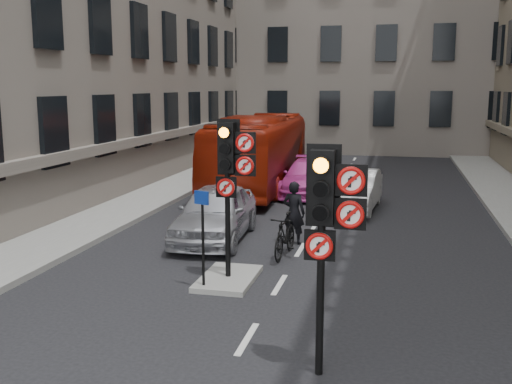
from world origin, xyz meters
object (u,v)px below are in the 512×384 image
at_px(signal_far, 231,164).
at_px(motorcyclist, 294,213).
at_px(motorcycle, 285,235).
at_px(car_white, 355,190).
at_px(car_silver, 215,213).
at_px(car_pink, 309,177).
at_px(bus_red, 260,152).
at_px(signal_near, 328,212).
at_px(info_sign, 202,225).

distance_m(signal_far, motorcyclist, 4.14).
height_order(signal_far, motorcycle, signal_far).
bearing_deg(car_white, car_silver, -120.26).
bearing_deg(car_pink, motorcycle, -86.88).
height_order(car_white, motorcycle, car_white).
relative_size(signal_far, motorcycle, 1.89).
bearing_deg(bus_red, motorcycle, -75.58).
bearing_deg(motorcycle, signal_near, -69.38).
relative_size(signal_far, bus_red, 0.32).
height_order(signal_near, bus_red, signal_near).
bearing_deg(car_white, info_sign, -100.77).
distance_m(signal_near, motorcycle, 6.82).
bearing_deg(bus_red, signal_far, -81.95).
bearing_deg(motorcycle, car_silver, 155.32).
xyz_separation_m(car_white, motorcyclist, (-1.35, -5.17, 0.18)).
bearing_deg(car_pink, signal_far, -91.82).
xyz_separation_m(car_white, bus_red, (-4.40, 3.81, 0.86)).
xyz_separation_m(car_silver, bus_red, (-0.75, 9.06, 0.78)).
height_order(signal_far, car_pink, signal_far).
height_order(signal_near, info_sign, signal_near).
bearing_deg(motorcyclist, bus_red, -58.84).
bearing_deg(bus_red, car_silver, -87.21).
xyz_separation_m(car_white, motorcycle, (-1.35, -6.54, -0.14)).
relative_size(signal_near, info_sign, 1.71).
bearing_deg(signal_far, car_white, 76.18).
bearing_deg(bus_red, motorcyclist, -73.25).
distance_m(signal_near, motorcyclist, 8.02).
height_order(car_silver, motorcycle, car_silver).
bearing_deg(motorcyclist, info_sign, 86.46).
bearing_deg(motorcyclist, car_silver, 14.36).
bearing_deg(car_white, signal_far, -99.34).
distance_m(signal_near, signal_far, 4.77).
xyz_separation_m(signal_far, car_silver, (-1.48, 3.56, -1.91)).
distance_m(signal_far, bus_red, 12.86).
distance_m(car_silver, bus_red, 9.13).
xyz_separation_m(signal_near, motorcycle, (-1.78, 6.27, -2.01)).
relative_size(signal_far, motorcyclist, 2.00).
bearing_deg(info_sign, car_silver, 123.45).
height_order(car_pink, motorcyclist, motorcyclist).
bearing_deg(signal_far, motorcyclist, 77.35).
distance_m(car_white, bus_red, 5.88).
relative_size(signal_far, car_white, 0.83).
height_order(motorcycle, info_sign, info_sign).
distance_m(car_white, motorcyclist, 5.35).
bearing_deg(car_pink, car_silver, -102.53).
height_order(car_silver, bus_red, bus_red).
xyz_separation_m(bus_red, info_sign, (1.79, -13.36, -0.10)).
bearing_deg(info_sign, signal_near, -27.21).
xyz_separation_m(signal_far, info_sign, (-0.44, -0.74, -1.23)).
relative_size(car_silver, motorcycle, 2.46).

